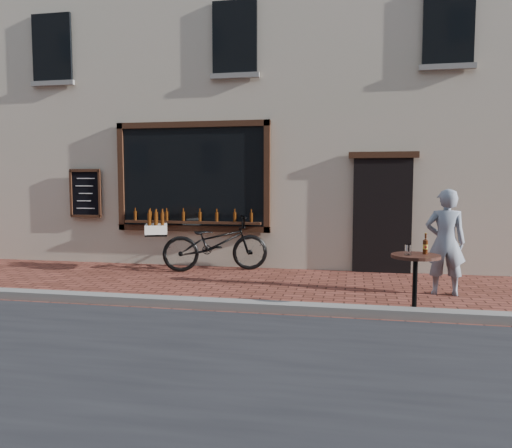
# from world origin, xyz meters

# --- Properties ---
(ground) EXTENTS (90.00, 90.00, 0.00)m
(ground) POSITION_xyz_m (0.00, 0.00, 0.00)
(ground) COLOR #59271C
(ground) RESTS_ON ground
(kerb) EXTENTS (90.00, 0.25, 0.12)m
(kerb) POSITION_xyz_m (0.00, 0.20, 0.06)
(kerb) COLOR slate
(kerb) RESTS_ON ground
(shop_building) EXTENTS (28.00, 6.20, 10.00)m
(shop_building) POSITION_xyz_m (0.00, 6.50, 5.00)
(shop_building) COLOR #B9AF92
(shop_building) RESTS_ON ground
(cargo_bicycle) EXTENTS (2.46, 1.47, 1.16)m
(cargo_bicycle) POSITION_xyz_m (-1.33, 3.00, 0.55)
(cargo_bicycle) COLOR black
(cargo_bicycle) RESTS_ON ground
(bistro_table) EXTENTS (0.63, 0.63, 1.08)m
(bistro_table) POSITION_xyz_m (2.17, 0.35, 0.58)
(bistro_table) COLOR black
(bistro_table) RESTS_ON ground
(pedestrian) EXTENTS (0.61, 0.42, 1.65)m
(pedestrian) POSITION_xyz_m (2.77, 1.70, 0.82)
(pedestrian) COLOR gray
(pedestrian) RESTS_ON ground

